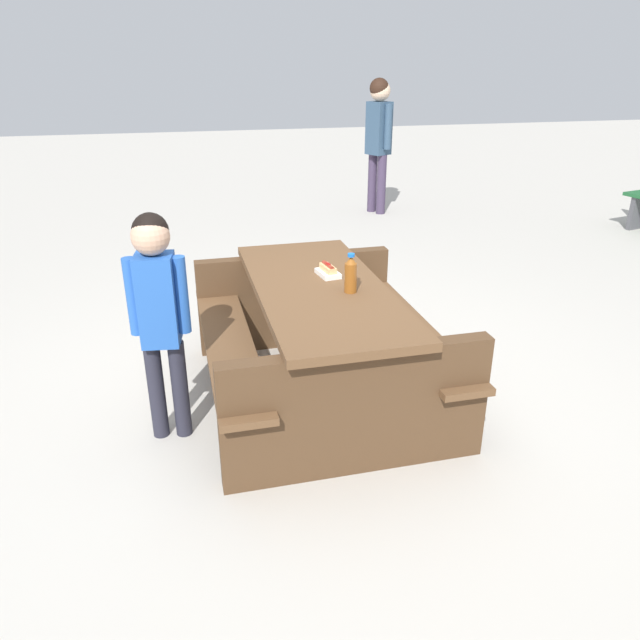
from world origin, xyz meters
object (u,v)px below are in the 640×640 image
at_px(soda_bottle, 351,275).
at_px(picnic_table, 320,332).
at_px(child_in_coat, 158,301).
at_px(bystander_adult, 379,129).
at_px(hotdog_tray, 328,271).

bearing_deg(soda_bottle, picnic_table, 45.34).
bearing_deg(child_in_coat, picnic_table, -76.25).
bearing_deg(bystander_adult, soda_bottle, 159.77).
bearing_deg(hotdog_tray, soda_bottle, -169.11).
height_order(picnic_table, child_in_coat, child_in_coat).
bearing_deg(picnic_table, soda_bottle, -134.66).
relative_size(picnic_table, child_in_coat, 1.40).
distance_m(picnic_table, soda_bottle, 0.46).
relative_size(picnic_table, soda_bottle, 7.84).
height_order(soda_bottle, child_in_coat, child_in_coat).
bearing_deg(soda_bottle, child_in_coat, 94.39).
relative_size(picnic_table, hotdog_tray, 9.31).
bearing_deg(picnic_table, hotdog_tray, -29.43).
relative_size(child_in_coat, bystander_adult, 0.74).
bearing_deg(child_in_coat, bystander_adult, -30.32).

